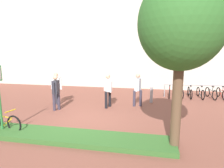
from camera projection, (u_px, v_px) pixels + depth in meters
ground_plane at (86, 120)px, 8.07m from camera, size 60.00×60.00×0.00m
building_facade at (117, 23)px, 14.74m from camera, size 28.00×1.20×10.00m
planter_strip at (67, 137)px, 6.30m from camera, size 7.00×1.10×0.16m
tree_sidewalk at (182, 24)px, 5.04m from camera, size 2.33×2.33×4.90m
bike_at_sign at (4, 122)px, 6.88m from camera, size 1.66×0.47×0.86m
bike_rack_cluster at (195, 92)px, 11.78m from camera, size 3.75×1.79×0.83m
bollard_steel at (151, 95)px, 10.66m from camera, size 0.16×0.16×0.90m
person_shirt_blue at (57, 87)px, 10.23m from camera, size 0.61×0.34×1.72m
person_suited_navy at (56, 90)px, 9.22m from camera, size 0.29×0.61×1.72m
person_shirt_white at (138, 88)px, 9.88m from camera, size 0.47×0.60×1.72m
person_casual_tan at (108, 89)px, 9.67m from camera, size 0.45×0.50×1.72m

